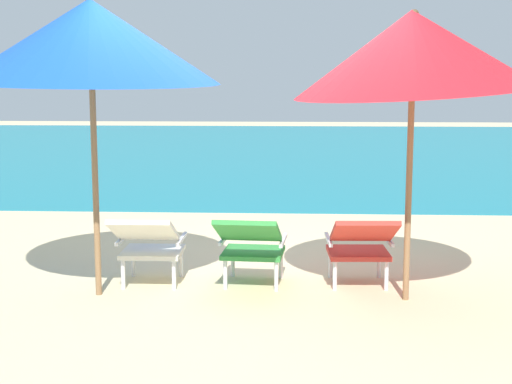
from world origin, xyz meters
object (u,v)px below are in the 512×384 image
Objects in this scene: lounge_chair_center at (251,243)px; beach_umbrella_left at (91,41)px; lounge_chair_right at (361,243)px; beach_umbrella_right at (413,52)px; lounge_chair_left at (149,243)px.

lounge_chair_center is 2.12m from beach_umbrella_left.
lounge_chair_center is 0.93m from lounge_chair_right.
lounge_chair_right is 1.66m from beach_umbrella_right.
beach_umbrella_left is 1.07× the size of beach_umbrella_right.
beach_umbrella_right reaches higher than lounge_chair_right.
lounge_chair_right is (1.81, 0.06, 0.00)m from lounge_chair_left.
lounge_chair_right is at bearing 2.47° from lounge_chair_center.
lounge_chair_left is 0.98× the size of lounge_chair_right.
beach_umbrella_right is at bearing -5.80° from lounge_chair_left.
lounge_chair_left and lounge_chair_right have the same top height.
lounge_chair_right is (0.93, 0.04, 0.00)m from lounge_chair_center.
lounge_chair_right is at bearing 1.95° from lounge_chair_left.
beach_umbrella_right is at bearing -38.87° from lounge_chair_right.
lounge_chair_right is at bearing 141.13° from beach_umbrella_right.
lounge_chair_center is 2.06m from beach_umbrella_right.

